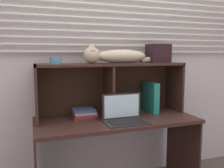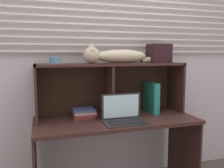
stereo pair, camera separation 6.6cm
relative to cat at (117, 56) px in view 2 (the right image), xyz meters
The scene contains 9 objects.
back_panel_with_blinds 0.21m from the cat, 102.29° to the left, with size 4.40×0.08×2.50m.
desk 0.70m from the cat, 108.75° to the right, with size 1.41×0.59×0.71m.
hutch_shelf_unit 0.22m from the cat, 144.66° to the left, with size 1.35×0.31×0.48m.
cat is the anchor object (origin of this frame).
laptop 0.55m from the cat, 93.87° to the right, with size 0.35×0.22×0.23m.
binder_upright 0.53m from the cat, ahead, with size 0.06×0.26×0.29m, color #1F7A6C.
book_stack 0.60m from the cat, behind, with size 0.20×0.21×0.08m.
small_basket 0.55m from the cat, behind, with size 0.09×0.09×0.06m, color teal.
storage_box 0.43m from the cat, ahead, with size 0.19×0.18×0.18m, color black.
Camera 2 is at (-0.63, -1.70, 1.27)m, focal length 37.71 mm.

